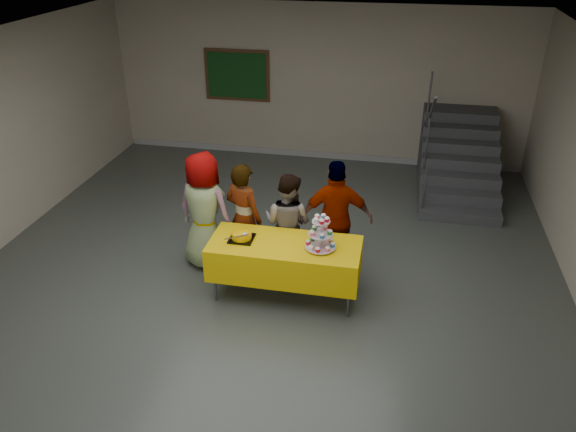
% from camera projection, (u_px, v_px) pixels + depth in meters
% --- Properties ---
extents(room_shell, '(10.00, 10.04, 3.02)m').
position_uv_depth(room_shell, '(250.00, 143.00, 6.18)').
color(room_shell, '#4C514C').
rests_on(room_shell, ground).
extents(bake_table, '(1.88, 0.78, 0.77)m').
position_uv_depth(bake_table, '(285.00, 258.00, 7.02)').
color(bake_table, '#595960').
rests_on(bake_table, ground).
extents(cupcake_stand, '(0.38, 0.38, 0.44)m').
position_uv_depth(cupcake_stand, '(321.00, 236.00, 6.74)').
color(cupcake_stand, silver).
rests_on(cupcake_stand, bake_table).
extents(bear_cake, '(0.32, 0.36, 0.12)m').
position_uv_depth(bear_cake, '(242.00, 235.00, 6.99)').
color(bear_cake, black).
rests_on(bear_cake, bake_table).
extents(schoolchild_a, '(0.92, 0.71, 1.66)m').
position_uv_depth(schoolchild_a, '(205.00, 211.00, 7.55)').
color(schoolchild_a, slate).
rests_on(schoolchild_a, ground).
extents(schoolchild_b, '(0.67, 0.56, 1.55)m').
position_uv_depth(schoolchild_b, '(244.00, 218.00, 7.50)').
color(schoolchild_b, slate).
rests_on(schoolchild_b, ground).
extents(schoolchild_c, '(0.82, 0.72, 1.43)m').
position_uv_depth(schoolchild_c, '(288.00, 223.00, 7.49)').
color(schoolchild_c, slate).
rests_on(schoolchild_c, ground).
extents(schoolchild_d, '(1.01, 0.55, 1.64)m').
position_uv_depth(schoolchild_d, '(336.00, 219.00, 7.37)').
color(schoolchild_d, slate).
rests_on(schoolchild_d, ground).
extents(staircase, '(1.30, 2.40, 2.04)m').
position_uv_depth(staircase, '(457.00, 160.00, 10.05)').
color(staircase, '#424447').
rests_on(staircase, ground).
extents(noticeboard, '(1.30, 0.05, 1.00)m').
position_uv_depth(noticeboard, '(237.00, 75.00, 10.99)').
color(noticeboard, '#472B16').
rests_on(noticeboard, ground).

